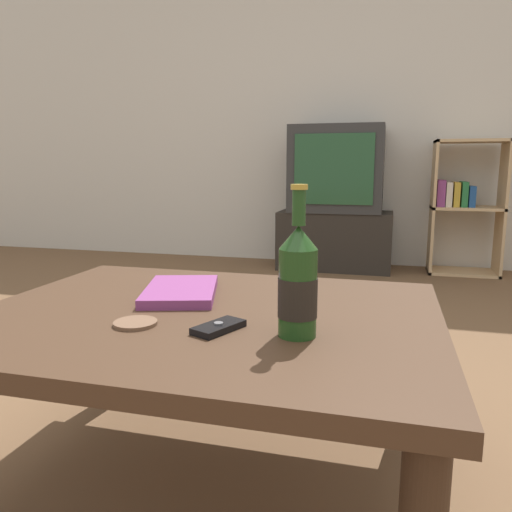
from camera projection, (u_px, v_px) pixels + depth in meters
ground_plane at (209, 484)px, 1.23m from camera, size 12.00×12.00×0.00m
back_wall at (341, 98)px, 3.88m from camera, size 8.00×0.05×2.60m
coffee_table at (206, 336)px, 1.16m from camera, size 1.06×0.83×0.44m
tv_stand at (335, 240)px, 3.80m from camera, size 0.84×0.41×0.44m
television at (337, 169)px, 3.70m from camera, size 0.68×0.44×0.63m
bookshelf at (463, 204)px, 3.58m from camera, size 0.48×0.30×0.96m
beer_bottle at (298, 283)px, 0.96m from camera, size 0.08×0.08×0.30m
cell_phone at (219, 327)px, 1.01m from camera, size 0.09×0.13×0.02m
coaster at (135, 323)px, 1.05m from camera, size 0.09×0.09×0.01m
table_book at (181, 291)px, 1.29m from camera, size 0.25×0.31×0.02m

